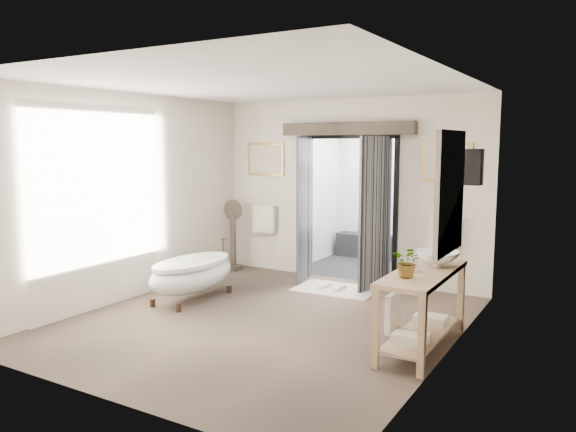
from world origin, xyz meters
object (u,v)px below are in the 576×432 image
(rug, at_px, (336,289))
(vanity, at_px, (420,303))
(clawfoot_tub, at_px, (192,273))
(basin, at_px, (437,259))

(rug, bearing_deg, vanity, -44.01)
(clawfoot_tub, height_order, vanity, vanity)
(vanity, relative_size, rug, 1.33)
(clawfoot_tub, bearing_deg, vanity, -4.32)
(clawfoot_tub, xyz_separation_m, rug, (1.52, 1.51, -0.37))
(basin, bearing_deg, clawfoot_tub, -158.25)
(rug, relative_size, basin, 2.49)
(vanity, height_order, rug, vanity)
(clawfoot_tub, height_order, basin, basin)
(vanity, bearing_deg, basin, 77.21)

